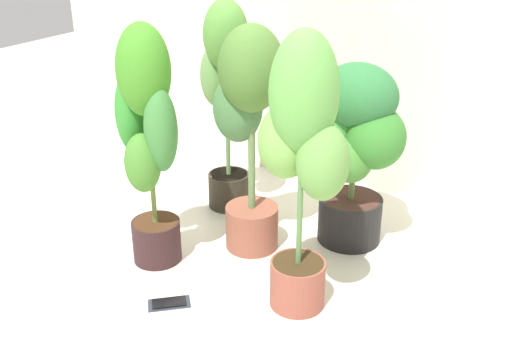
% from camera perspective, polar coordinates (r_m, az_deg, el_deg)
% --- Properties ---
extents(ground_plane, '(8.00, 8.00, 0.00)m').
position_cam_1_polar(ground_plane, '(2.29, -1.04, -8.84)').
color(ground_plane, silver).
rests_on(ground_plane, ground).
extents(potted_plant_back_right, '(0.44, 0.35, 0.73)m').
position_cam_1_polar(potted_plant_back_right, '(2.28, 9.54, 2.89)').
color(potted_plant_back_right, black).
rests_on(potted_plant_back_right, ground).
extents(potted_plant_back_left, '(0.28, 0.27, 0.92)m').
position_cam_1_polar(potted_plant_back_left, '(2.51, -2.84, 7.94)').
color(potted_plant_back_left, '#302B1F').
rests_on(potted_plant_back_left, ground).
extents(potted_plant_front_right, '(0.37, 0.31, 0.94)m').
position_cam_1_polar(potted_plant_front_right, '(1.81, 4.44, 2.05)').
color(potted_plant_front_right, '#954B3C').
rests_on(potted_plant_front_right, ground).
extents(potted_plant_center, '(0.34, 0.30, 0.89)m').
position_cam_1_polar(potted_plant_center, '(2.18, -0.81, 5.20)').
color(potted_plant_center, brown).
rests_on(potted_plant_center, ground).
extents(potted_plant_front_left, '(0.31, 0.28, 0.91)m').
position_cam_1_polar(potted_plant_front_left, '(2.12, -10.52, 3.73)').
color(potted_plant_front_left, '#321C1E').
rests_on(potted_plant_front_left, ground).
extents(cell_phone, '(0.16, 0.15, 0.01)m').
position_cam_1_polar(cell_phone, '(2.09, -8.41, -12.56)').
color(cell_phone, '#2D333F').
rests_on(cell_phone, ground).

